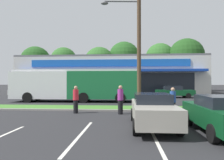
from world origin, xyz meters
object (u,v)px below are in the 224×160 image
(pedestrian_mid, at_px, (173,102))
(pedestrian_by_pole, at_px, (76,99))
(pedestrian_far, at_px, (120,100))
(car_0, at_px, (221,114))
(city_bus, at_px, (76,84))
(car_1, at_px, (174,92))
(car_2, at_px, (29,91))
(car_4, at_px, (152,110))
(utility_pole, at_px, (137,30))

(pedestrian_mid, bearing_deg, pedestrian_by_pole, -23.49)
(pedestrian_by_pole, relative_size, pedestrian_mid, 1.04)
(pedestrian_by_pole, xyz_separation_m, pedestrian_far, (2.90, -0.17, 0.02))
(car_0, bearing_deg, pedestrian_far, 42.83)
(city_bus, bearing_deg, car_1, -154.22)
(car_2, distance_m, pedestrian_by_pole, 15.93)
(car_4, bearing_deg, city_bus, -150.10)
(car_2, bearing_deg, car_4, 130.62)
(car_0, distance_m, car_4, 2.74)
(city_bus, distance_m, car_2, 9.48)
(pedestrian_by_pole, xyz_separation_m, pedestrian_mid, (5.99, -0.80, -0.03))
(car_1, bearing_deg, city_bus, -152.87)
(pedestrian_by_pole, distance_m, pedestrian_mid, 6.04)
(city_bus, distance_m, pedestrian_by_pole, 7.62)
(car_2, height_order, pedestrian_far, pedestrian_far)
(utility_pole, relative_size, city_bus, 0.87)
(car_2, bearing_deg, utility_pole, 142.95)
(car_4, bearing_deg, car_1, 163.82)
(utility_pole, height_order, car_0, utility_pole)
(car_1, distance_m, pedestrian_mid, 14.22)
(utility_pole, xyz_separation_m, car_1, (5.18, 10.60, -5.22))
(utility_pole, height_order, city_bus, utility_pole)
(city_bus, distance_m, car_4, 12.65)
(car_2, bearing_deg, city_bus, 145.03)
(pedestrian_by_pole, bearing_deg, city_bus, 155.71)
(pedestrian_by_pole, bearing_deg, utility_pole, 82.41)
(utility_pole, xyz_separation_m, pedestrian_mid, (1.90, -3.24, -5.12))
(car_1, xyz_separation_m, pedestrian_by_pole, (-9.28, -13.03, 0.12))
(pedestrian_mid, relative_size, pedestrian_far, 0.94)
(city_bus, relative_size, car_0, 2.99)
(car_4, xyz_separation_m, pedestrian_far, (-1.55, 3.42, 0.12))
(utility_pole, bearing_deg, city_bus, 140.39)
(pedestrian_by_pole, relative_size, pedestrian_far, 0.98)
(car_1, bearing_deg, car_0, -97.35)
(utility_pole, distance_m, car_0, 9.21)
(car_0, xyz_separation_m, pedestrian_by_pole, (-7.00, 4.60, 0.10))
(car_1, xyz_separation_m, car_2, (-18.84, -0.29, -0.01))
(utility_pole, bearing_deg, pedestrian_by_pole, -149.27)
(car_4, relative_size, pedestrian_by_pole, 2.63)
(pedestrian_far, bearing_deg, car_2, -89.53)
(utility_pole, relative_size, car_1, 2.44)
(utility_pole, distance_m, car_1, 12.90)
(car_2, bearing_deg, pedestrian_mid, 138.94)
(city_bus, distance_m, pedestrian_mid, 11.33)
(car_1, bearing_deg, pedestrian_by_pole, -125.45)
(car_1, bearing_deg, car_4, -106.18)
(city_bus, bearing_deg, utility_pole, 139.05)
(utility_pole, bearing_deg, car_1, 63.94)
(car_1, height_order, pedestrian_far, pedestrian_far)
(car_2, relative_size, car_4, 1.02)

